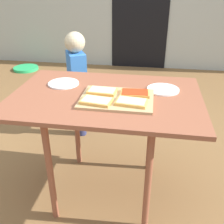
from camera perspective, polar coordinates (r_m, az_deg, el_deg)
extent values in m
plane|color=brown|center=(2.05, -1.11, -16.30)|extent=(16.00, 16.00, 0.00)
cube|color=black|center=(4.46, 6.19, 22.04)|extent=(0.90, 0.02, 2.00)
cube|color=brown|center=(1.62, -1.35, 3.30)|extent=(1.16, 0.78, 0.03)
cylinder|color=brown|center=(1.66, -13.23, -12.48)|extent=(0.04, 0.04, 0.74)
cylinder|color=brown|center=(1.57, 7.77, -14.85)|extent=(0.04, 0.04, 0.74)
cylinder|color=brown|center=(2.11, -7.65, -2.50)|extent=(0.04, 0.04, 0.74)
cylinder|color=brown|center=(2.04, 8.36, -3.78)|extent=(0.04, 0.04, 0.74)
cube|color=tan|center=(1.55, 1.06, 2.87)|extent=(0.42, 0.32, 0.01)
cube|color=gold|center=(1.48, -3.40, 2.38)|extent=(0.18, 0.13, 0.02)
cube|color=#F8DC9C|center=(1.48, -3.41, 2.71)|extent=(0.17, 0.12, 0.00)
cube|color=gold|center=(1.47, 4.20, 2.13)|extent=(0.18, 0.13, 0.02)
cube|color=#F8DC9C|center=(1.47, 4.21, 2.47)|extent=(0.16, 0.11, 0.00)
cube|color=gold|center=(1.61, -2.13, 4.58)|extent=(0.18, 0.12, 0.02)
cube|color=#F8DC9C|center=(1.61, -2.14, 4.89)|extent=(0.16, 0.11, 0.00)
cube|color=gold|center=(1.59, 4.99, 4.10)|extent=(0.18, 0.12, 0.02)
cube|color=#B93616|center=(1.59, 5.00, 4.42)|extent=(0.16, 0.11, 0.00)
cylinder|color=white|center=(1.71, 10.97, 4.82)|extent=(0.20, 0.20, 0.01)
cylinder|color=white|center=(1.81, -10.42, 6.10)|extent=(0.20, 0.20, 0.01)
cylinder|color=navy|center=(2.69, -7.40, 0.64)|extent=(0.09, 0.09, 0.42)
cylinder|color=navy|center=(2.57, -6.74, -0.70)|extent=(0.09, 0.09, 0.42)
cube|color=blue|center=(2.47, -7.62, 8.32)|extent=(0.24, 0.28, 0.38)
sphere|color=#CAB88F|center=(2.39, -8.05, 14.70)|extent=(0.18, 0.18, 0.18)
cylinder|color=#2BBC65|center=(4.71, -18.09, 8.96)|extent=(0.41, 0.41, 0.04)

